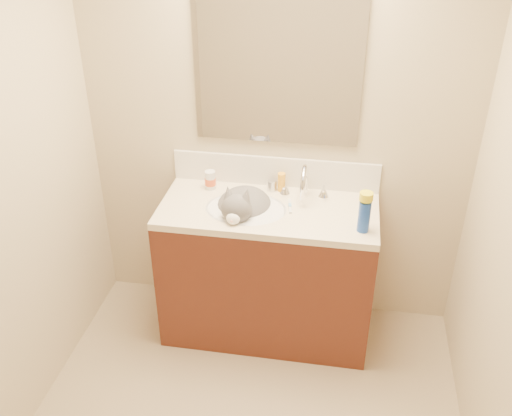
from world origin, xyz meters
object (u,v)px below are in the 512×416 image
(basin, at_px, (246,219))
(pill_bottle, at_px, (210,180))
(vanity_cabinet, at_px, (267,273))
(amber_bottle, at_px, (281,182))
(silver_jar, at_px, (272,185))
(spray_can, at_px, (364,216))
(faucet, at_px, (304,185))
(cat, at_px, (243,209))

(basin, relative_size, pill_bottle, 4.08)
(vanity_cabinet, height_order, amber_bottle, amber_bottle)
(vanity_cabinet, distance_m, silver_jar, 0.52)
(spray_can, bearing_deg, pill_bottle, 160.40)
(faucet, relative_size, silver_jar, 4.42)
(silver_jar, bearing_deg, cat, -122.50)
(vanity_cabinet, xyz_separation_m, basin, (-0.12, -0.03, 0.38))
(silver_jar, distance_m, amber_bottle, 0.06)
(cat, bearing_deg, basin, -47.77)
(vanity_cabinet, distance_m, spray_can, 0.75)
(cat, bearing_deg, faucet, 27.94)
(basin, distance_m, amber_bottle, 0.31)
(faucet, xyz_separation_m, amber_bottle, (-0.13, 0.07, -0.03))
(cat, xyz_separation_m, silver_jar, (0.13, 0.20, 0.05))
(faucet, bearing_deg, amber_bottle, 153.51)
(cat, bearing_deg, vanity_cabinet, 6.05)
(vanity_cabinet, distance_m, pill_bottle, 0.64)
(basin, bearing_deg, vanity_cabinet, 14.04)
(cat, relative_size, amber_bottle, 4.08)
(silver_jar, xyz_separation_m, amber_bottle, (0.05, 0.00, 0.02))
(faucet, height_order, pill_bottle, faucet)
(basin, height_order, amber_bottle, amber_bottle)
(pill_bottle, bearing_deg, cat, -36.70)
(cat, distance_m, spray_can, 0.68)
(cat, bearing_deg, pill_bottle, 147.26)
(pill_bottle, distance_m, amber_bottle, 0.41)
(faucet, xyz_separation_m, cat, (-0.32, -0.14, -0.11))
(faucet, relative_size, cat, 0.62)
(cat, distance_m, pill_bottle, 0.29)
(vanity_cabinet, height_order, cat, cat)
(vanity_cabinet, height_order, pill_bottle, pill_bottle)
(amber_bottle, bearing_deg, spray_can, -37.21)
(pill_bottle, xyz_separation_m, spray_can, (0.88, -0.31, 0.03))
(basin, xyz_separation_m, silver_jar, (0.11, 0.23, 0.10))
(basin, height_order, cat, cat)
(basin, xyz_separation_m, faucet, (0.30, 0.17, 0.16))
(faucet, xyz_separation_m, silver_jar, (-0.19, 0.06, -0.05))
(vanity_cabinet, xyz_separation_m, pill_bottle, (-0.36, 0.16, 0.51))
(amber_bottle, bearing_deg, cat, -131.49)
(basin, relative_size, amber_bottle, 4.06)
(vanity_cabinet, xyz_separation_m, silver_jar, (-0.01, 0.20, 0.48))
(basin, height_order, pill_bottle, pill_bottle)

